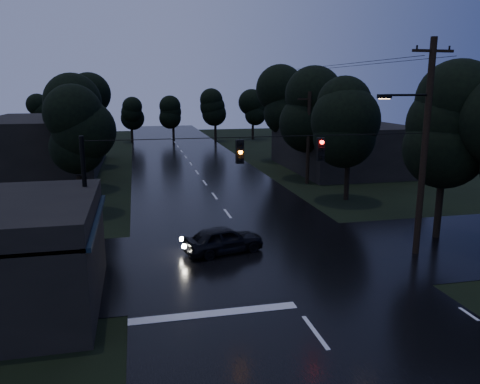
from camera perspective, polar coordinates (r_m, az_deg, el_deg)
name	(u,v)px	position (r m, az deg, el deg)	size (l,w,h in m)	color
main_road	(205,183)	(39.20, -4.32, 1.10)	(12.00, 120.00, 0.02)	black
cross_street	(260,258)	(22.18, 2.47, -8.05)	(60.00, 9.00, 0.02)	black
building_far_right	(341,146)	(46.63, 12.25, 5.44)	(10.00, 14.00, 4.40)	black
building_far_left	(46,144)	(49.08, -22.61, 5.46)	(10.00, 16.00, 5.00)	black
utility_pole_main	(423,145)	(23.09, 21.42, 5.37)	(3.50, 0.30, 10.00)	black
utility_pole_far	(308,137)	(38.75, 8.34, 6.68)	(2.00, 0.30, 7.50)	black
anchor_pole_left	(87,211)	(19.74, -18.19, -2.18)	(0.18, 0.18, 6.00)	black
span_signals	(280,149)	(20.10, 4.89, 5.19)	(15.00, 0.37, 1.12)	black
tree_corner_near	(447,124)	(26.13, 23.89, 7.54)	(4.48, 4.48, 9.44)	black
tree_left_a	(76,131)	(30.35, -19.40, 7.05)	(3.92, 3.92, 8.26)	black
tree_left_b	(79,117)	(38.32, -18.99, 8.67)	(4.20, 4.20, 8.85)	black
tree_left_c	(84,107)	(48.30, -18.47, 9.85)	(4.48, 4.48, 9.44)	black
tree_right_a	(350,120)	(33.38, 13.25, 8.52)	(4.20, 4.20, 8.85)	black
tree_right_b	(315,109)	(40.92, 9.16, 9.93)	(4.48, 4.48, 9.44)	black
tree_right_c	(286,101)	(50.52, 5.60, 10.95)	(4.76, 4.76, 10.03)	black
car	(224,239)	(22.67, -2.01, -5.80)	(1.57, 3.89, 1.33)	black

